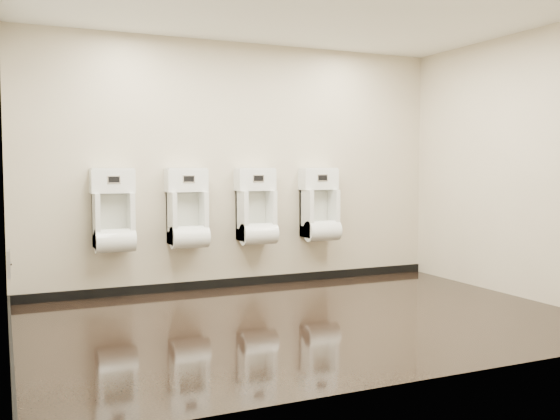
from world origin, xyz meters
The scene contains 14 objects.
ground centered at (0.00, 0.00, 0.00)m, with size 5.00×3.50×0.00m, color black.
ceiling centered at (0.00, 0.00, 2.80)m, with size 5.00×3.50×0.00m, color white.
back_wall centered at (0.00, 1.75, 1.40)m, with size 5.00×0.02×2.80m, color beige.
front_wall centered at (0.00, -1.75, 1.40)m, with size 5.00×0.02×2.80m, color beige.
left_wall centered at (-2.50, 0.00, 1.40)m, with size 0.02×3.50×2.80m, color beige.
right_wall centered at (2.50, 0.00, 1.40)m, with size 0.02×3.50×2.80m, color beige.
tile_overlay_left centered at (-2.50, 0.00, 1.40)m, with size 0.01×3.50×2.80m, color silver.
skirting_back centered at (0.00, 1.74, 0.05)m, with size 5.00×0.02×0.10m, color black.
skirting_left centered at (-2.49, 0.00, 0.05)m, with size 0.02×3.50×0.10m, color black.
access_panel centered at (-2.48, 1.20, 0.50)m, with size 0.04×0.25×0.25m.
urinal_0 centered at (-1.47, 1.60, 0.87)m, with size 0.46×0.34×0.85m.
urinal_1 centered at (-0.67, 1.60, 0.87)m, with size 0.46×0.34×0.85m.
urinal_2 centered at (0.14, 1.60, 0.87)m, with size 0.46×0.34×0.85m.
urinal_3 centered at (0.95, 1.60, 0.87)m, with size 0.46×0.34×0.85m.
Camera 1 is at (-2.52, -5.00, 1.39)m, focal length 40.00 mm.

